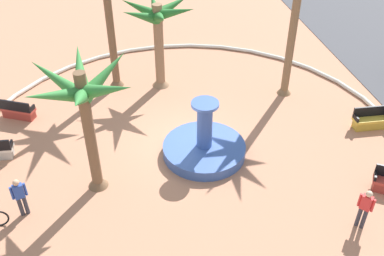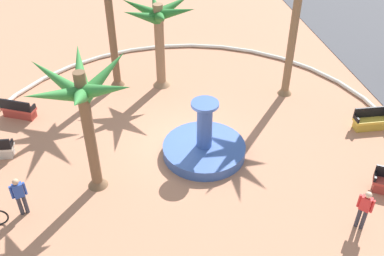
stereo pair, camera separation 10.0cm
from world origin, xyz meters
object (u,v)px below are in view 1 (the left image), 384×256
Objects in this scene: bench_east at (370,121)px; bench_north at (18,111)px; fountain at (204,147)px; palm_tree_near_fountain at (158,24)px; palm_tree_by_curb at (83,99)px; person_cyclist_helmet at (20,196)px; person_cyclist_photo at (365,207)px.

bench_east and bench_north have the same top height.
palm_tree_near_fountain is at bearing -169.61° from fountain.
palm_tree_by_curb reaches higher than palm_tree_near_fountain.
fountain is at bearing 10.39° from palm_tree_near_fountain.
person_cyclist_helmet is at bearing -69.05° from palm_tree_by_curb.
person_cyclist_helmet is (0.98, -2.55, -3.02)m from palm_tree_by_curb.
fountain is 5.75m from palm_tree_by_curb.
fountain is at bearing 104.38° from palm_tree_by_curb.
person_cyclist_helmet is (7.90, -5.84, -2.43)m from palm_tree_near_fountain.
bench_east is at bearing 97.48° from palm_tree_by_curb.
person_cyclist_photo is (8.89, 12.32, 0.58)m from bench_north.
person_cyclist_helmet is at bearing 8.79° from bench_north.
person_cyclist_photo is at bearing 76.73° from person_cyclist_helmet.
person_cyclist_helmet is at bearing -36.49° from palm_tree_near_fountain.
palm_tree_near_fountain is at bearing 103.97° from bench_north.
person_cyclist_helmet reaches higher than bench_east.
bench_east is (-0.46, 7.65, 0.00)m from fountain.
person_cyclist_photo is at bearing 43.03° from fountain.
palm_tree_by_curb is 4.07m from person_cyclist_helmet.
fountain is 2.10× the size of person_cyclist_helmet.
person_cyclist_photo is at bearing 67.47° from palm_tree_by_curb.
palm_tree_near_fountain is 2.75× the size of bench_north.
palm_tree_near_fountain is 0.89× the size of palm_tree_by_curb.
person_cyclist_photo is (4.77, 4.45, 0.58)m from fountain.
palm_tree_near_fountain is 2.83× the size of bench_east.
palm_tree_by_curb is at bearing -112.53° from person_cyclist_photo.
palm_tree_near_fountain is 2.77× the size of person_cyclist_photo.
person_cyclist_helmet is (6.21, 0.96, 0.56)m from bench_north.
palm_tree_near_fountain is 7.69m from palm_tree_by_curb.
fountain is 6.55m from person_cyclist_photo.
person_cyclist_photo is (3.66, 8.81, -3.00)m from palm_tree_by_curb.
fountain is at bearing -136.97° from person_cyclist_photo.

